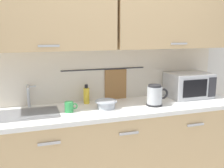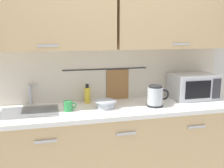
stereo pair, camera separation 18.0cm
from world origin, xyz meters
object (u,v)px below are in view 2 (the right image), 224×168
Objects in this scene: dish_soap_bottle at (87,95)px; mug_near_sink at (68,106)px; electric_kettle at (155,96)px; microwave at (192,86)px; mixing_bowl at (106,103)px.

dish_soap_bottle is 0.31m from mug_near_sink.
electric_kettle is at bearing -3.14° from mug_near_sink.
mixing_bowl is at bearing -172.38° from microwave.
electric_kettle is 1.06× the size of mixing_bowl.
microwave is 3.83× the size of mug_near_sink.
electric_kettle is 0.84m from mug_near_sink.
electric_kettle reaches higher than mug_near_sink.
electric_kettle is 1.16× the size of dish_soap_bottle.
mug_near_sink is 0.35m from mixing_bowl.
microwave reaches higher than dish_soap_bottle.
dish_soap_bottle is 1.63× the size of mug_near_sink.
mug_near_sink is (-0.21, -0.23, -0.04)m from dish_soap_bottle.
microwave is at bearing 6.03° from mug_near_sink.
electric_kettle reaches higher than mixing_bowl.
electric_kettle is 0.49m from mixing_bowl.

